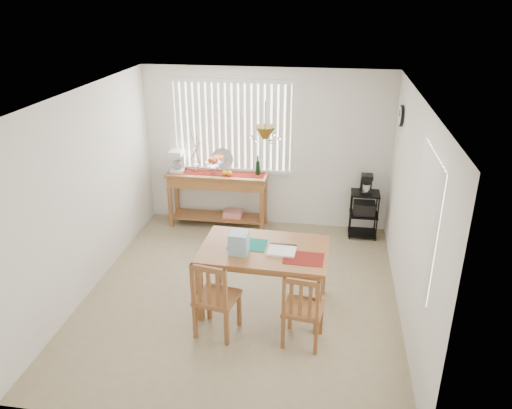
% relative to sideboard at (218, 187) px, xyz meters
% --- Properties ---
extents(ground, '(4.00, 4.50, 0.01)m').
position_rel_sideboard_xyz_m(ground, '(0.76, -2.00, -0.70)').
color(ground, tan).
extents(room_shell, '(4.20, 4.70, 2.70)m').
position_rel_sideboard_xyz_m(room_shell, '(0.76, -1.98, 1.00)').
color(room_shell, white).
rests_on(room_shell, ground).
extents(sideboard, '(1.64, 0.46, 0.92)m').
position_rel_sideboard_xyz_m(sideboard, '(0.00, 0.00, 0.00)').
color(sideboard, '#925B31').
rests_on(sideboard, ground).
extents(sideboard_items, '(1.56, 0.39, 0.71)m').
position_rel_sideboard_xyz_m(sideboard_items, '(-0.28, 0.02, 0.38)').
color(sideboard_items, '#65130D').
rests_on(sideboard_items, sideboard).
extents(wire_cart, '(0.44, 0.35, 0.75)m').
position_rel_sideboard_xyz_m(wire_cart, '(2.38, -0.04, -0.24)').
color(wire_cart, black).
rests_on(wire_cart, ground).
extents(cart_items, '(0.18, 0.21, 0.31)m').
position_rel_sideboard_xyz_m(cart_items, '(2.38, -0.04, 0.20)').
color(cart_items, black).
rests_on(cart_items, wire_cart).
extents(dining_table, '(1.57, 1.04, 0.82)m').
position_rel_sideboard_xyz_m(dining_table, '(1.08, -2.22, 0.03)').
color(dining_table, '#925B31').
rests_on(dining_table, ground).
extents(table_items, '(1.17, 0.59, 0.26)m').
position_rel_sideboard_xyz_m(table_items, '(0.93, -2.34, 0.23)').
color(table_items, '#157769').
rests_on(table_items, dining_table).
extents(chair_left, '(0.53, 0.53, 0.98)m').
position_rel_sideboard_xyz_m(chair_left, '(0.61, -2.86, -0.21)').
color(chair_left, '#925B31').
rests_on(chair_left, ground).
extents(chair_right, '(0.47, 0.47, 0.92)m').
position_rel_sideboard_xyz_m(chair_right, '(1.60, -2.88, -0.24)').
color(chair_right, '#925B31').
rests_on(chair_right, ground).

